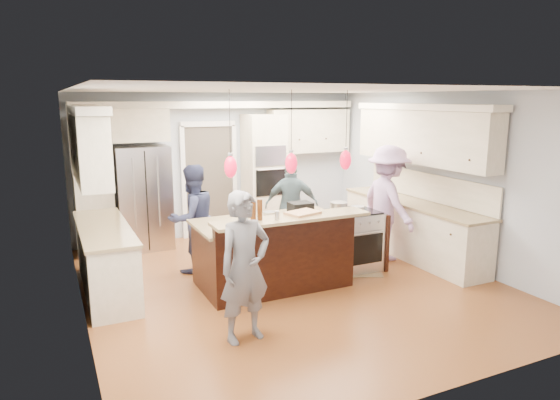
% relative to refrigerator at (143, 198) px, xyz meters
% --- Properties ---
extents(ground_plane, '(6.00, 6.00, 0.00)m').
position_rel_refrigerator_xyz_m(ground_plane, '(1.55, -2.64, -0.90)').
color(ground_plane, brown).
rests_on(ground_plane, ground).
extents(room_shell, '(5.54, 6.04, 2.72)m').
position_rel_refrigerator_xyz_m(room_shell, '(1.55, -2.64, 0.92)').
color(room_shell, '#B2BCC6').
rests_on(room_shell, ground).
extents(refrigerator, '(0.90, 0.70, 1.80)m').
position_rel_refrigerator_xyz_m(refrigerator, '(0.00, 0.00, 0.00)').
color(refrigerator, '#B7B7BC').
rests_on(refrigerator, ground).
extents(oven_column, '(0.72, 0.69, 2.30)m').
position_rel_refrigerator_xyz_m(oven_column, '(2.30, 0.03, 0.25)').
color(oven_column, beige).
rests_on(oven_column, ground).
extents(back_upper_cabinets, '(5.30, 0.61, 2.54)m').
position_rel_refrigerator_xyz_m(back_upper_cabinets, '(0.80, 0.12, 0.77)').
color(back_upper_cabinets, beige).
rests_on(back_upper_cabinets, ground).
extents(right_counter_run, '(0.64, 3.10, 2.51)m').
position_rel_refrigerator_xyz_m(right_counter_run, '(3.99, -2.34, 0.16)').
color(right_counter_run, beige).
rests_on(right_counter_run, ground).
extents(left_cabinets, '(0.64, 2.30, 2.51)m').
position_rel_refrigerator_xyz_m(left_cabinets, '(-0.89, -1.84, 0.16)').
color(left_cabinets, beige).
rests_on(left_cabinets, ground).
extents(kitchen_island, '(2.10, 1.46, 1.12)m').
position_rel_refrigerator_xyz_m(kitchen_island, '(1.30, -2.57, -0.41)').
color(kitchen_island, black).
rests_on(kitchen_island, ground).
extents(island_range, '(0.82, 0.71, 0.92)m').
position_rel_refrigerator_xyz_m(island_range, '(2.71, -2.49, -0.44)').
color(island_range, '#B7B7BC').
rests_on(island_range, ground).
extents(pendant_lights, '(1.75, 0.15, 1.03)m').
position_rel_refrigerator_xyz_m(pendant_lights, '(1.30, -3.15, 0.90)').
color(pendant_lights, black).
rests_on(pendant_lights, ground).
extents(person_bar_end, '(0.66, 0.49, 1.65)m').
position_rel_refrigerator_xyz_m(person_bar_end, '(0.36, -3.94, -0.07)').
color(person_bar_end, slate).
rests_on(person_bar_end, ground).
extents(person_far_left, '(0.95, 0.84, 1.64)m').
position_rel_refrigerator_xyz_m(person_far_left, '(0.45, -1.54, -0.08)').
color(person_far_left, '#292F51').
rests_on(person_far_left, ground).
extents(person_far_right, '(1.00, 0.72, 1.57)m').
position_rel_refrigerator_xyz_m(person_far_right, '(2.30, -1.17, -0.12)').
color(person_far_right, slate).
rests_on(person_far_right, ground).
extents(person_range_side, '(0.74, 1.23, 1.87)m').
position_rel_refrigerator_xyz_m(person_range_side, '(3.48, -2.29, 0.03)').
color(person_range_side, '#B48FC1').
rests_on(person_range_side, ground).
extents(floor_rug, '(1.02, 1.19, 0.01)m').
position_rel_refrigerator_xyz_m(floor_rug, '(2.77, -2.44, -0.89)').
color(floor_rug, '#7D6344').
rests_on(floor_rug, ground).
extents(water_bottle, '(0.08, 0.08, 0.33)m').
position_rel_refrigerator_xyz_m(water_bottle, '(0.67, -3.17, 0.38)').
color(water_bottle, silver).
rests_on(water_bottle, kitchen_island).
extents(beer_bottle_a, '(0.08, 0.08, 0.26)m').
position_rel_refrigerator_xyz_m(beer_bottle_a, '(0.60, -3.21, 0.35)').
color(beer_bottle_a, '#49240D').
rests_on(beer_bottle_a, kitchen_island).
extents(beer_bottle_b, '(0.08, 0.08, 0.27)m').
position_rel_refrigerator_xyz_m(beer_bottle_b, '(0.74, -3.26, 0.36)').
color(beer_bottle_b, '#49240D').
rests_on(beer_bottle_b, kitchen_island).
extents(beer_bottle_c, '(0.07, 0.07, 0.26)m').
position_rel_refrigerator_xyz_m(beer_bottle_c, '(0.86, -3.16, 0.35)').
color(beer_bottle_c, '#49240D').
rests_on(beer_bottle_c, kitchen_island).
extents(drink_can, '(0.07, 0.07, 0.11)m').
position_rel_refrigerator_xyz_m(drink_can, '(1.06, -3.24, 0.28)').
color(drink_can, '#B7B7BC').
rests_on(drink_can, kitchen_island).
extents(cutting_board, '(0.48, 0.40, 0.03)m').
position_rel_refrigerator_xyz_m(cutting_board, '(1.49, -3.11, 0.24)').
color(cutting_board, tan).
rests_on(cutting_board, kitchen_island).
extents(pot_large, '(0.26, 0.26, 0.15)m').
position_rel_refrigerator_xyz_m(pot_large, '(2.44, -2.46, 0.10)').
color(pot_large, '#B7B7BC').
rests_on(pot_large, island_range).
extents(pot_small, '(0.20, 0.20, 0.10)m').
position_rel_refrigerator_xyz_m(pot_small, '(2.68, -2.61, 0.07)').
color(pot_small, '#B7B7BC').
rests_on(pot_small, island_range).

